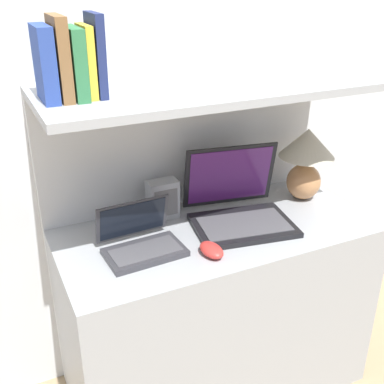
{
  "coord_description": "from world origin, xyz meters",
  "views": [
    {
      "loc": [
        -0.77,
        -1.13,
        1.67
      ],
      "look_at": [
        -0.11,
        0.28,
        0.95
      ],
      "focal_mm": 45.0,
      "sensor_mm": 36.0,
      "label": 1
    }
  ],
  "objects_px": {
    "computer_mouse": "(211,250)",
    "book_navy": "(96,55)",
    "router_box": "(163,199)",
    "book_blue": "(45,64)",
    "book_green": "(75,63)",
    "laptop_small": "(141,241)",
    "book_yellow": "(87,61)",
    "table_lamp": "(306,156)",
    "book_brown": "(60,58)",
    "laptop_large": "(238,208)"
  },
  "relations": [
    {
      "from": "book_blue",
      "to": "book_navy",
      "type": "height_order",
      "value": "book_navy"
    },
    {
      "from": "book_yellow",
      "to": "book_navy",
      "type": "xyz_separation_m",
      "value": [
        0.03,
        0.0,
        0.02
      ]
    },
    {
      "from": "book_brown",
      "to": "book_green",
      "type": "bearing_deg",
      "value": 0.0
    },
    {
      "from": "laptop_large",
      "to": "router_box",
      "type": "distance_m",
      "value": 0.3
    },
    {
      "from": "book_blue",
      "to": "book_brown",
      "type": "xyz_separation_m",
      "value": [
        0.05,
        0.0,
        0.01
      ]
    },
    {
      "from": "table_lamp",
      "to": "laptop_small",
      "type": "bearing_deg",
      "value": -171.86
    },
    {
      "from": "book_yellow",
      "to": "book_navy",
      "type": "height_order",
      "value": "book_navy"
    },
    {
      "from": "book_yellow",
      "to": "laptop_small",
      "type": "bearing_deg",
      "value": -36.8
    },
    {
      "from": "book_brown",
      "to": "book_yellow",
      "type": "xyz_separation_m",
      "value": [
        0.08,
        0.0,
        -0.01
      ]
    },
    {
      "from": "computer_mouse",
      "to": "book_navy",
      "type": "distance_m",
      "value": 0.74
    },
    {
      "from": "computer_mouse",
      "to": "router_box",
      "type": "bearing_deg",
      "value": 97.8
    },
    {
      "from": "book_brown",
      "to": "laptop_small",
      "type": "bearing_deg",
      "value": -23.86
    },
    {
      "from": "laptop_small",
      "to": "book_navy",
      "type": "height_order",
      "value": "book_navy"
    },
    {
      "from": "laptop_small",
      "to": "book_yellow",
      "type": "relative_size",
      "value": 1.32
    },
    {
      "from": "laptop_large",
      "to": "book_green",
      "type": "bearing_deg",
      "value": 175.96
    },
    {
      "from": "book_brown",
      "to": "book_yellow",
      "type": "height_order",
      "value": "book_brown"
    },
    {
      "from": "router_box",
      "to": "book_blue",
      "type": "height_order",
      "value": "book_blue"
    },
    {
      "from": "computer_mouse",
      "to": "book_green",
      "type": "xyz_separation_m",
      "value": [
        -0.36,
        0.21,
        0.62
      ]
    },
    {
      "from": "computer_mouse",
      "to": "book_brown",
      "type": "height_order",
      "value": "book_brown"
    },
    {
      "from": "computer_mouse",
      "to": "book_blue",
      "type": "distance_m",
      "value": 0.8
    },
    {
      "from": "book_brown",
      "to": "book_green",
      "type": "distance_m",
      "value": 0.05
    },
    {
      "from": "laptop_large",
      "to": "laptop_small",
      "type": "relative_size",
      "value": 1.51
    },
    {
      "from": "computer_mouse",
      "to": "router_box",
      "type": "relative_size",
      "value": 0.75
    },
    {
      "from": "book_blue",
      "to": "book_green",
      "type": "xyz_separation_m",
      "value": [
        0.09,
        0.0,
        -0.0
      ]
    },
    {
      "from": "computer_mouse",
      "to": "book_blue",
      "type": "bearing_deg",
      "value": 154.31
    },
    {
      "from": "laptop_large",
      "to": "book_green",
      "type": "height_order",
      "value": "book_green"
    },
    {
      "from": "book_brown",
      "to": "book_green",
      "type": "xyz_separation_m",
      "value": [
        0.04,
        0.0,
        -0.02
      ]
    },
    {
      "from": "book_blue",
      "to": "book_yellow",
      "type": "relative_size",
      "value": 1.02
    },
    {
      "from": "table_lamp",
      "to": "laptop_small",
      "type": "relative_size",
      "value": 1.11
    },
    {
      "from": "table_lamp",
      "to": "router_box",
      "type": "xyz_separation_m",
      "value": [
        -0.61,
        0.09,
        -0.11
      ]
    },
    {
      "from": "router_box",
      "to": "book_yellow",
      "type": "relative_size",
      "value": 0.73
    },
    {
      "from": "router_box",
      "to": "book_yellow",
      "type": "height_order",
      "value": "book_yellow"
    },
    {
      "from": "laptop_large",
      "to": "computer_mouse",
      "type": "xyz_separation_m",
      "value": [
        -0.21,
        -0.18,
        -0.04
      ]
    },
    {
      "from": "book_blue",
      "to": "book_green",
      "type": "height_order",
      "value": "book_blue"
    },
    {
      "from": "router_box",
      "to": "book_green",
      "type": "height_order",
      "value": "book_green"
    },
    {
      "from": "router_box",
      "to": "book_green",
      "type": "xyz_separation_m",
      "value": [
        -0.31,
        -0.12,
        0.57
      ]
    },
    {
      "from": "book_brown",
      "to": "book_navy",
      "type": "xyz_separation_m",
      "value": [
        0.11,
        0.0,
        0.0
      ]
    },
    {
      "from": "router_box",
      "to": "book_navy",
      "type": "xyz_separation_m",
      "value": [
        -0.25,
        -0.12,
        0.59
      ]
    },
    {
      "from": "laptop_large",
      "to": "laptop_small",
      "type": "height_order",
      "value": "laptop_large"
    },
    {
      "from": "table_lamp",
      "to": "book_yellow",
      "type": "height_order",
      "value": "book_yellow"
    },
    {
      "from": "router_box",
      "to": "book_blue",
      "type": "xyz_separation_m",
      "value": [
        -0.4,
        -0.12,
        0.57
      ]
    },
    {
      "from": "laptop_small",
      "to": "computer_mouse",
      "type": "relative_size",
      "value": 2.38
    },
    {
      "from": "table_lamp",
      "to": "book_brown",
      "type": "bearing_deg",
      "value": -178.45
    },
    {
      "from": "computer_mouse",
      "to": "book_green",
      "type": "bearing_deg",
      "value": 149.11
    },
    {
      "from": "book_blue",
      "to": "book_yellow",
      "type": "distance_m",
      "value": 0.12
    },
    {
      "from": "book_brown",
      "to": "book_green",
      "type": "relative_size",
      "value": 1.16
    },
    {
      "from": "laptop_large",
      "to": "book_blue",
      "type": "height_order",
      "value": "book_blue"
    },
    {
      "from": "book_brown",
      "to": "book_yellow",
      "type": "relative_size",
      "value": 1.14
    },
    {
      "from": "table_lamp",
      "to": "book_brown",
      "type": "height_order",
      "value": "book_brown"
    },
    {
      "from": "router_box",
      "to": "book_brown",
      "type": "height_order",
      "value": "book_brown"
    }
  ]
}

